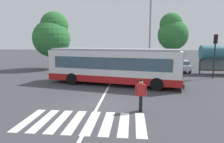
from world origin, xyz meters
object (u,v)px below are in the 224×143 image
parked_car_champagne (136,64)px  background_tree_right (172,32)px  parked_car_charcoal (95,64)px  bus_stop_shelter (220,53)px  parked_car_blue (73,64)px  traffic_light_far_corner (215,49)px  background_tree_left (52,35)px  parked_car_teal (159,65)px  parked_car_silver (181,65)px  pedestrian_crossing_street (141,93)px  parked_car_white (116,64)px  city_transit_bus (114,66)px  twin_arm_street_lamp (150,22)px

parked_car_champagne → background_tree_right: bearing=48.8°
parked_car_charcoal → bus_stop_shelter: bus_stop_shelter is taller
parked_car_blue → traffic_light_far_corner: traffic_light_far_corner is taller
background_tree_left → bus_stop_shelter: bearing=-7.7°
parked_car_teal → bus_stop_shelter: bearing=-20.1°
parked_car_blue → parked_car_silver: 13.63m
parked_car_charcoal → background_tree_right: size_ratio=0.58×
pedestrian_crossing_street → parked_car_teal: pedestrian_crossing_street is taller
pedestrian_crossing_street → background_tree_left: 19.52m
bus_stop_shelter → background_tree_right: (-3.54, 8.77, 2.73)m
parked_car_champagne → background_tree_left: 11.71m
parked_car_white → parked_car_silver: 8.08m
parked_car_charcoal → parked_car_teal: same height
background_tree_left → city_transit_bus: bearing=-45.3°
city_transit_bus → traffic_light_far_corner: size_ratio=2.67×
parked_car_silver → traffic_light_far_corner: 5.47m
parked_car_charcoal → pedestrian_crossing_street: bearing=-70.8°
parked_car_blue → twin_arm_street_lamp: twin_arm_street_lamp is taller
parked_car_blue → background_tree_left: size_ratio=0.61×
parked_car_champagne → bus_stop_shelter: bus_stop_shelter is taller
parked_car_blue → city_transit_bus: bearing=-54.1°
parked_car_charcoal → twin_arm_street_lamp: size_ratio=0.49×
parked_car_charcoal → parked_car_white: bearing=-2.5°
parked_car_blue → background_tree_left: bearing=164.9°
parked_car_teal → background_tree_right: size_ratio=0.57×
parked_car_silver → bus_stop_shelter: bus_stop_shelter is taller
parked_car_blue → background_tree_left: 4.90m
pedestrian_crossing_street → parked_car_silver: size_ratio=0.37×
background_tree_left → parked_car_silver: bearing=-2.2°
pedestrian_crossing_street → parked_car_blue: size_ratio=0.37×
parked_car_charcoal → twin_arm_street_lamp: (6.62, -3.79, 4.94)m
bus_stop_shelter → background_tree_right: size_ratio=0.51×
parked_car_charcoal → traffic_light_far_corner: 13.91m
twin_arm_street_lamp → traffic_light_far_corner: bearing=-8.4°
background_tree_right → parked_car_champagne: bearing=-131.2°
city_transit_bus → parked_car_teal: (4.88, 8.70, -0.82)m
parked_car_blue → parked_car_teal: (10.92, 0.38, 0.00)m
parked_car_blue → parked_car_white: same height
pedestrian_crossing_street → parked_car_champagne: bearing=90.0°
parked_car_charcoal → parked_car_silver: bearing=-0.8°
pedestrian_crossing_street → background_tree_right: 22.80m
city_transit_bus → traffic_light_far_corner: (9.66, 3.93, 1.35)m
parked_car_teal → background_tree_right: bearing=67.2°
city_transit_bus → pedestrian_crossing_street: size_ratio=6.75×
pedestrian_crossing_street → parked_car_charcoal: bearing=109.2°
parked_car_teal → background_tree_left: background_tree_left is taller
parked_car_teal → bus_stop_shelter: (6.27, -2.29, 1.65)m
parked_car_white → twin_arm_street_lamp: twin_arm_street_lamp is taller
parked_car_silver → city_transit_bus: bearing=-131.7°
parked_car_white → parked_car_teal: (5.37, 0.17, 0.00)m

